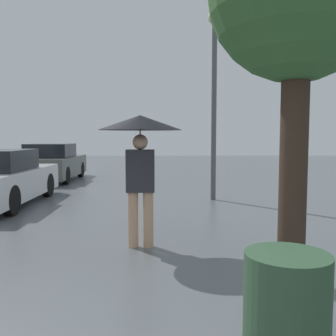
% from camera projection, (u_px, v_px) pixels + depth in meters
% --- Properties ---
extents(pedestrian, '(1.17, 1.17, 1.86)m').
position_uv_depth(pedestrian, '(140.00, 139.00, 5.21)').
color(pedestrian, tan).
rests_on(pedestrian, ground_plane).
extents(parked_car_farthest, '(1.70, 3.81, 1.33)m').
position_uv_depth(parked_car_farthest, '(52.00, 163.00, 13.52)').
color(parked_car_farthest, '#4C514C').
rests_on(parked_car_farthest, ground_plane).
extents(street_lamp, '(0.34, 0.34, 4.61)m').
position_uv_depth(street_lamp, '(214.00, 78.00, 9.12)').
color(street_lamp, '#515456').
rests_on(street_lamp, ground_plane).
extents(trash_bin, '(0.58, 0.58, 0.78)m').
position_uv_depth(trash_bin, '(286.00, 309.00, 2.55)').
color(trash_bin, '#2D4C33').
rests_on(trash_bin, ground_plane).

